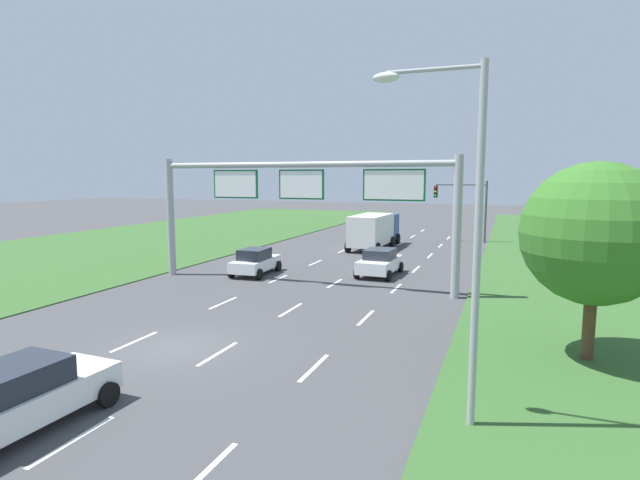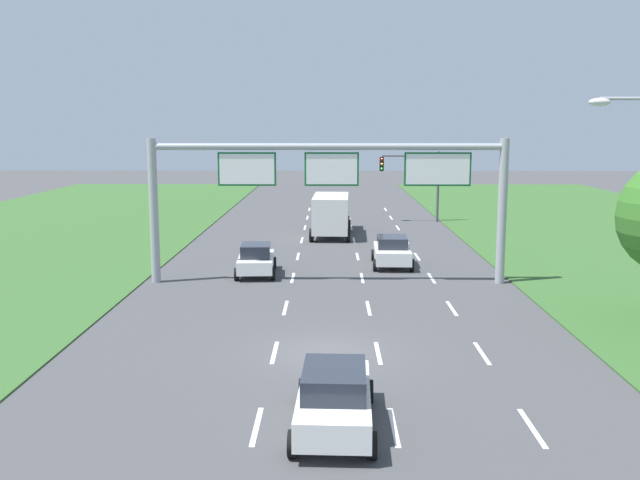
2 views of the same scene
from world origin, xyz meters
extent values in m
plane|color=#424244|center=(0.00, 0.00, 0.00)|extent=(200.00, 200.00, 0.00)
cube|color=white|center=(-1.75, -6.00, 0.00)|extent=(0.14, 2.40, 0.01)
cube|color=white|center=(-1.75, 0.00, 0.00)|extent=(0.14, 2.40, 0.01)
cube|color=white|center=(-1.75, 6.00, 0.00)|extent=(0.14, 2.40, 0.01)
cube|color=white|center=(-1.75, 12.00, 0.00)|extent=(0.14, 2.40, 0.01)
cube|color=white|center=(-1.75, 18.00, 0.00)|extent=(0.14, 2.40, 0.01)
cube|color=white|center=(-1.75, 24.00, 0.00)|extent=(0.14, 2.40, 0.01)
cube|color=white|center=(-1.75, 30.00, 0.00)|extent=(0.14, 2.40, 0.01)
cube|color=white|center=(-1.75, 36.00, 0.00)|extent=(0.14, 2.40, 0.01)
cube|color=white|center=(-1.75, 42.00, 0.00)|extent=(0.14, 2.40, 0.01)
cube|color=white|center=(1.75, -6.00, 0.00)|extent=(0.14, 2.40, 0.01)
cube|color=white|center=(1.75, 0.00, 0.00)|extent=(0.14, 2.40, 0.01)
cube|color=white|center=(1.75, 6.00, 0.00)|extent=(0.14, 2.40, 0.01)
cube|color=white|center=(1.75, 12.00, 0.00)|extent=(0.14, 2.40, 0.01)
cube|color=white|center=(1.75, 18.00, 0.00)|extent=(0.14, 2.40, 0.01)
cube|color=white|center=(1.75, 24.00, 0.00)|extent=(0.14, 2.40, 0.01)
cube|color=white|center=(1.75, 30.00, 0.00)|extent=(0.14, 2.40, 0.01)
cube|color=white|center=(1.75, 36.00, 0.00)|extent=(0.14, 2.40, 0.01)
cube|color=white|center=(1.75, 42.00, 0.00)|extent=(0.14, 2.40, 0.01)
cube|color=white|center=(5.25, -6.00, 0.00)|extent=(0.14, 2.40, 0.01)
cube|color=white|center=(5.25, 0.00, 0.00)|extent=(0.14, 2.40, 0.01)
cube|color=white|center=(5.25, 6.00, 0.00)|extent=(0.14, 2.40, 0.01)
cube|color=white|center=(5.25, 12.00, 0.00)|extent=(0.14, 2.40, 0.01)
cube|color=white|center=(5.25, 18.00, 0.00)|extent=(0.14, 2.40, 0.01)
cube|color=white|center=(5.25, 24.00, 0.00)|extent=(0.14, 2.40, 0.01)
cube|color=white|center=(5.25, 30.00, 0.00)|extent=(0.14, 2.40, 0.01)
cube|color=white|center=(5.25, 36.00, 0.00)|extent=(0.14, 2.40, 0.01)
cube|color=white|center=(5.25, 42.00, 0.00)|extent=(0.14, 2.40, 0.01)
cube|color=white|center=(-3.68, 12.84, 0.65)|extent=(1.98, 4.09, 0.65)
cube|color=#232833|center=(-3.67, 12.69, 1.28)|extent=(1.59, 2.11, 0.63)
cylinder|color=black|center=(-4.66, 14.24, 0.32)|extent=(0.26, 0.65, 0.64)
cylinder|color=black|center=(-2.87, 14.34, 0.32)|extent=(0.26, 0.65, 0.64)
cylinder|color=black|center=(-4.50, 11.34, 0.32)|extent=(0.26, 0.65, 0.64)
cylinder|color=black|center=(-2.70, 11.44, 0.32)|extent=(0.26, 0.65, 0.64)
cube|color=white|center=(0.23, -6.02, 0.67)|extent=(1.94, 4.54, 0.70)
cube|color=#232833|center=(0.23, -6.22, 1.33)|extent=(1.63, 2.29, 0.62)
cylinder|color=black|center=(-0.63, -4.30, 0.32)|extent=(0.24, 0.65, 0.64)
cylinder|color=black|center=(1.21, -4.36, 0.32)|extent=(0.24, 0.65, 0.64)
cylinder|color=black|center=(-0.74, -7.68, 0.32)|extent=(0.24, 0.65, 0.64)
cylinder|color=black|center=(1.09, -7.74, 0.32)|extent=(0.24, 0.65, 0.64)
cube|color=white|center=(3.52, 15.21, 0.67)|extent=(1.99, 4.12, 0.71)
cube|color=#232833|center=(3.52, 15.26, 1.32)|extent=(1.64, 2.15, 0.58)
cylinder|color=black|center=(2.60, 16.73, 0.32)|extent=(0.24, 0.65, 0.64)
cylinder|color=black|center=(4.52, 16.67, 0.32)|extent=(0.24, 0.65, 0.64)
cylinder|color=black|center=(2.52, 13.76, 0.32)|extent=(0.24, 0.65, 0.64)
cylinder|color=black|center=(4.44, 13.70, 0.32)|extent=(0.24, 0.65, 0.64)
cube|color=navy|center=(0.33, 29.57, 1.55)|extent=(2.27, 2.17, 2.20)
cube|color=silver|center=(0.20, 25.55, 1.66)|extent=(2.55, 5.72, 2.41)
cylinder|color=black|center=(-0.78, 30.10, 0.45)|extent=(0.31, 0.91, 0.90)
cylinder|color=black|center=(1.48, 30.03, 0.45)|extent=(0.31, 0.91, 0.90)
cylinder|color=black|center=(-0.94, 27.81, 0.45)|extent=(0.31, 0.91, 0.90)
cylinder|color=black|center=(1.48, 27.73, 0.45)|extent=(0.31, 0.91, 0.90)
cylinder|color=black|center=(-1.09, 23.37, 0.45)|extent=(0.31, 0.91, 0.90)
cylinder|color=black|center=(1.33, 23.29, 0.45)|extent=(0.31, 0.91, 0.90)
cylinder|color=#9EA0A5|center=(-8.40, 10.95, 3.50)|extent=(0.44, 0.44, 7.00)
cylinder|color=#9EA0A5|center=(8.40, 10.95, 3.50)|extent=(0.44, 0.44, 7.00)
cylinder|color=#9EA0A5|center=(0.00, 10.95, 6.60)|extent=(16.80, 0.32, 0.32)
cube|color=#0C5B28|center=(-3.85, 10.95, 5.54)|extent=(2.79, 0.12, 1.60)
cube|color=white|center=(-3.85, 10.88, 5.54)|extent=(2.63, 0.01, 1.44)
cube|color=#0C5B28|center=(0.20, 10.95, 5.54)|extent=(2.59, 0.12, 1.60)
cube|color=white|center=(0.20, 10.88, 5.54)|extent=(2.43, 0.01, 1.44)
cube|color=#0C5B28|center=(5.25, 10.95, 5.54)|extent=(3.18, 0.12, 1.60)
cube|color=white|center=(5.25, 10.88, 5.54)|extent=(3.02, 0.01, 1.44)
cylinder|color=#47494F|center=(8.73, 33.57, 2.80)|extent=(0.20, 0.20, 5.60)
cylinder|color=#47494F|center=(6.48, 33.57, 5.25)|extent=(4.50, 0.14, 0.14)
cube|color=black|center=(4.23, 33.57, 4.60)|extent=(0.32, 0.36, 1.10)
sphere|color=red|center=(4.23, 33.36, 4.97)|extent=(0.22, 0.22, 0.22)
sphere|color=orange|center=(4.23, 33.36, 4.60)|extent=(0.22, 0.22, 0.22)
sphere|color=green|center=(4.23, 33.36, 4.23)|extent=(0.22, 0.22, 0.22)
cylinder|color=#9EA0A5|center=(9.01, -2.10, 8.35)|extent=(2.20, 0.10, 0.10)
ellipsoid|color=silver|center=(7.91, -2.10, 8.25)|extent=(0.64, 0.32, 0.24)
camera|label=1|loc=(10.76, -13.93, 5.92)|focal=28.00mm
camera|label=2|loc=(0.10, -23.14, 7.56)|focal=40.00mm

